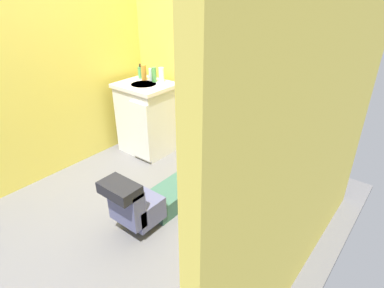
% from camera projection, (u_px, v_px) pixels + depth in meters
% --- Properties ---
extents(ground_plane, '(2.98, 3.19, 0.04)m').
position_uv_depth(ground_plane, '(155.00, 208.00, 2.93)').
color(ground_plane, slate).
extents(wall_back, '(2.64, 0.08, 2.40)m').
position_uv_depth(wall_back, '(229.00, 53.00, 3.16)').
color(wall_back, '#DBC74D').
rests_on(wall_back, ground_plane).
extents(wall_left, '(0.08, 2.19, 2.40)m').
position_uv_depth(wall_left, '(53.00, 55.00, 3.07)').
color(wall_left, '#DBC74D').
rests_on(wall_left, ground_plane).
extents(wall_right, '(0.08, 2.19, 2.40)m').
position_uv_depth(wall_right, '(320.00, 120.00, 1.67)').
color(wall_right, '#DBC74D').
rests_on(wall_right, ground_plane).
extents(toilet, '(0.36, 0.46, 0.75)m').
position_uv_depth(toilet, '(291.00, 167.00, 2.84)').
color(toilet, white).
rests_on(toilet, ground_plane).
extents(vanity_cabinet, '(0.60, 0.53, 0.82)m').
position_uv_depth(vanity_cabinet, '(147.00, 117.00, 3.71)').
color(vanity_cabinet, silver).
rests_on(vanity_cabinet, ground_plane).
extents(faucet, '(0.02, 0.02, 0.10)m').
position_uv_depth(faucet, '(154.00, 76.00, 3.61)').
color(faucet, silver).
rests_on(faucet, vanity_cabinet).
extents(person_plumber, '(0.39, 1.06, 0.52)m').
position_uv_depth(person_plumber, '(156.00, 198.00, 2.75)').
color(person_plumber, '#33594C').
rests_on(person_plumber, ground_plane).
extents(tissue_box, '(0.22, 0.11, 0.10)m').
position_uv_depth(tissue_box, '(298.00, 117.00, 2.73)').
color(tissue_box, silver).
rests_on(tissue_box, toilet).
extents(toiletry_bag, '(0.12, 0.09, 0.11)m').
position_uv_depth(toiletry_bag, '(315.00, 121.00, 2.65)').
color(toiletry_bag, '#33598C').
rests_on(toiletry_bag, toilet).
extents(soap_dispenser, '(0.06, 0.06, 0.17)m').
position_uv_depth(soap_dispenser, '(140.00, 72.00, 3.69)').
color(soap_dispenser, '#449853').
rests_on(soap_dispenser, vanity_cabinet).
extents(bottle_amber, '(0.06, 0.06, 0.17)m').
position_uv_depth(bottle_amber, '(144.00, 72.00, 3.62)').
color(bottle_amber, orange).
rests_on(bottle_amber, vanity_cabinet).
extents(bottle_clear, '(0.04, 0.04, 0.14)m').
position_uv_depth(bottle_clear, '(151.00, 75.00, 3.60)').
color(bottle_clear, silver).
rests_on(bottle_clear, vanity_cabinet).
extents(bottle_green, '(0.05, 0.05, 0.16)m').
position_uv_depth(bottle_green, '(154.00, 75.00, 3.55)').
color(bottle_green, '#4A9849').
rests_on(bottle_green, vanity_cabinet).
extents(bottle_white, '(0.06, 0.06, 0.16)m').
position_uv_depth(bottle_white, '(161.00, 75.00, 3.55)').
color(bottle_white, white).
rests_on(bottle_white, vanity_cabinet).
extents(paper_towel_roll, '(0.11, 0.11, 0.24)m').
position_uv_depth(paper_towel_roll, '(241.00, 194.00, 2.90)').
color(paper_towel_roll, white).
rests_on(paper_towel_roll, ground_plane).
extents(toilet_paper_roll, '(0.11, 0.11, 0.10)m').
position_uv_depth(toilet_paper_roll, '(263.00, 260.00, 2.30)').
color(toilet_paper_roll, white).
rests_on(toilet_paper_roll, ground_plane).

